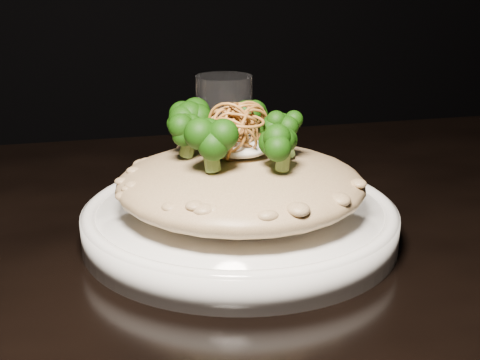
{
  "coord_description": "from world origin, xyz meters",
  "views": [
    {
      "loc": [
        -0.18,
        -0.51,
        0.99
      ],
      "look_at": [
        -0.05,
        0.03,
        0.81
      ],
      "focal_mm": 50.0,
      "sensor_mm": 36.0,
      "label": 1
    }
  ],
  "objects": [
    {
      "name": "cheese",
      "position": [
        -0.05,
        0.03,
        0.83
      ],
      "size": [
        0.06,
        0.06,
        0.02
      ],
      "primitive_type": "ellipsoid",
      "color": "white",
      "rests_on": "risotto"
    },
    {
      "name": "plate",
      "position": [
        -0.05,
        0.03,
        0.76
      ],
      "size": [
        0.28,
        0.28,
        0.03
      ],
      "primitive_type": "cylinder",
      "color": "white",
      "rests_on": "table"
    },
    {
      "name": "drinking_glass",
      "position": [
        -0.02,
        0.22,
        0.81
      ],
      "size": [
        0.07,
        0.07,
        0.11
      ],
      "primitive_type": "cylinder",
      "rotation": [
        0.0,
        0.0,
        0.19
      ],
      "color": "white",
      "rests_on": "table"
    },
    {
      "name": "table",
      "position": [
        0.0,
        0.0,
        0.67
      ],
      "size": [
        1.1,
        0.8,
        0.75
      ],
      "color": "black",
      "rests_on": "ground"
    },
    {
      "name": "shallots",
      "position": [
        -0.05,
        0.02,
        0.86
      ],
      "size": [
        0.06,
        0.06,
        0.04
      ],
      "primitive_type": null,
      "color": "brown",
      "rests_on": "cheese"
    },
    {
      "name": "risotto",
      "position": [
        -0.05,
        0.02,
        0.8
      ],
      "size": [
        0.22,
        0.22,
        0.05
      ],
      "primitive_type": "ellipsoid",
      "color": "brown",
      "rests_on": "plate"
    },
    {
      "name": "broccoli",
      "position": [
        -0.05,
        0.03,
        0.85
      ],
      "size": [
        0.12,
        0.12,
        0.04
      ],
      "primitive_type": null,
      "color": "black",
      "rests_on": "risotto"
    }
  ]
}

